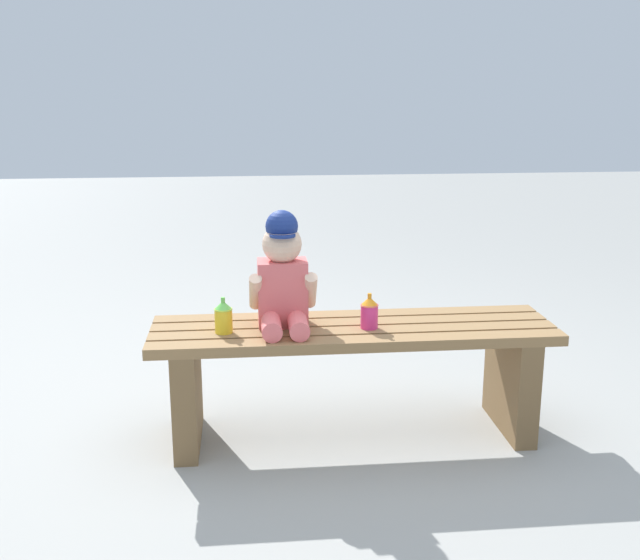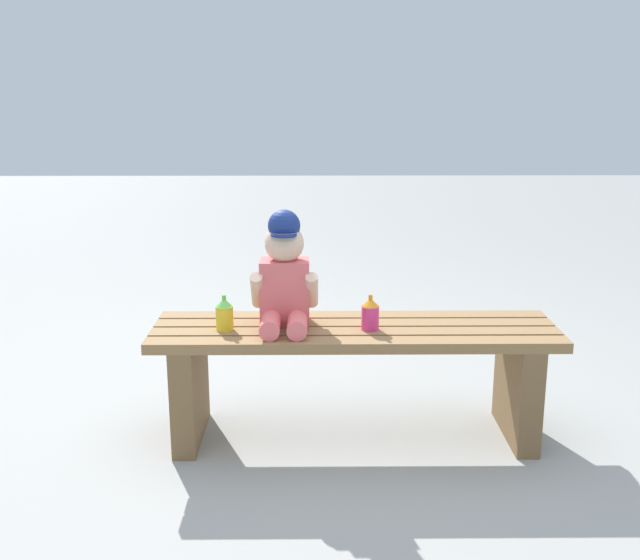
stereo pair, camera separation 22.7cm
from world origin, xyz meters
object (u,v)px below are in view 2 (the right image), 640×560
(sippy_cup_right, at_px, (370,313))
(child_figure, at_px, (284,276))
(sippy_cup_left, at_px, (224,314))
(park_bench, at_px, (354,363))

(sippy_cup_right, bearing_deg, child_figure, 169.78)
(child_figure, xyz_separation_m, sippy_cup_left, (-0.20, -0.05, -0.12))
(sippy_cup_left, height_order, sippy_cup_right, same)
(park_bench, distance_m, child_figure, 0.40)
(child_figure, xyz_separation_m, sippy_cup_right, (0.29, -0.05, -0.12))
(child_figure, height_order, sippy_cup_right, child_figure)
(child_figure, bearing_deg, sippy_cup_right, -10.22)
(child_figure, distance_m, sippy_cup_right, 0.32)
(sippy_cup_left, relative_size, sippy_cup_right, 1.00)
(child_figure, bearing_deg, sippy_cup_left, -165.46)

